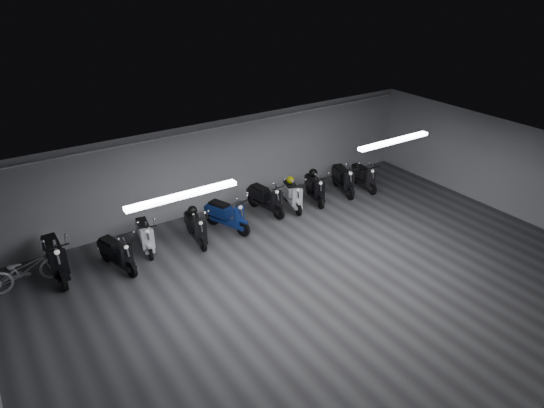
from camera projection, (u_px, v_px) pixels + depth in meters
floor at (324, 283)px, 11.84m from camera, size 14.00×10.00×0.01m
ceiling at (330, 176)px, 10.59m from camera, size 14.00×10.00×0.01m
back_wall at (223, 164)px, 14.95m from camera, size 14.00×0.01×2.80m
front_wall at (534, 369)px, 7.48m from camera, size 14.00×0.01×2.80m
right_wall at (509, 168)px, 14.66m from camera, size 0.01×10.00×2.80m
fluor_strip_left at (183, 195)px, 9.89m from camera, size 2.40×0.18×0.08m
fluor_strip_right at (394, 141)px, 12.84m from camera, size 2.40×0.18×0.08m
conduit at (222, 127)px, 14.34m from camera, size 13.60×0.05×0.05m
scooter_0 at (54, 251)px, 11.78m from camera, size 0.66×1.93×1.44m
scooter_1 at (116, 248)px, 12.11m from camera, size 0.97×1.71×1.21m
scooter_2 at (145, 230)px, 12.94m from camera, size 0.78×1.66×1.19m
scooter_3 at (196, 223)px, 13.31m from camera, size 0.71×1.64×1.18m
scooter_4 at (227, 210)px, 13.87m from camera, size 1.16×1.82×1.29m
scooter_5 at (266, 194)px, 14.84m from camera, size 0.85×1.79×1.28m
scooter_6 at (293, 190)px, 15.17m from camera, size 0.94×1.68×1.19m
scooter_7 at (315, 184)px, 15.59m from camera, size 1.03×1.72×1.22m
scooter_8 at (344, 174)px, 16.16m from camera, size 1.08×1.84×1.30m
scooter_9 at (364, 172)px, 16.46m from camera, size 0.75×1.65×1.19m
bicycle at (24, 266)px, 11.50m from camera, size 1.74×0.65×1.12m
helmet_0 at (313, 173)px, 15.65m from camera, size 0.28×0.28×0.28m
helmet_1 at (290, 180)px, 15.24m from camera, size 0.24×0.24×0.24m
helmet_2 at (192, 211)px, 13.36m from camera, size 0.27×0.27×0.27m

